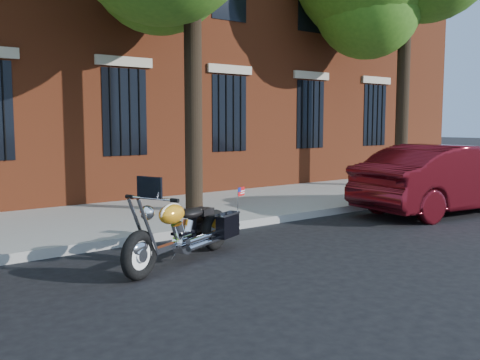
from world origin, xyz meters
TOP-DOWN VIEW (x-y plane):
  - ground at (0.00, 0.00)m, footprint 120.00×120.00m
  - curb at (0.00, 1.38)m, footprint 40.00×0.16m
  - sidewalk at (0.00, 3.26)m, footprint 40.00×3.60m
  - motorcycle at (-1.53, -0.08)m, footprint 2.47×1.34m
  - car_maroon at (5.17, -0.03)m, footprint 4.69×2.12m

SIDE VIEW (x-z plane):
  - ground at x=0.00m, z-range 0.00..0.00m
  - curb at x=0.00m, z-range 0.00..0.15m
  - sidewalk at x=0.00m, z-range 0.00..0.15m
  - motorcycle at x=-1.53m, z-range -0.21..1.08m
  - car_maroon at x=5.17m, z-range 0.00..1.49m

